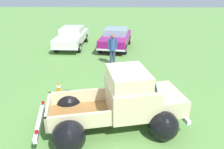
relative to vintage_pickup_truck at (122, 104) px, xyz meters
The scene contains 7 objects.
ground_plane 0.85m from the vintage_pickup_truck, 168.00° to the right, with size 80.00×80.00×0.00m, color #609347.
vintage_pickup_truck is the anchor object (origin of this frame).
show_car_0 10.23m from the vintage_pickup_truck, 110.32° to the left, with size 1.94×4.63×1.43m.
show_car_1 9.25m from the vintage_pickup_truck, 91.73° to the left, with size 2.50×4.43×1.43m.
spectator_0 5.71m from the vintage_pickup_truck, 94.44° to the left, with size 0.54×0.40×1.80m.
lane_cone_0 3.27m from the vintage_pickup_truck, 143.99° to the left, with size 0.36×0.36×0.63m.
lane_cone_1 2.75m from the vintage_pickup_truck, 51.19° to the left, with size 0.36×0.36×0.63m.
Camera 1 is at (0.18, -5.87, 4.33)m, focal length 33.95 mm.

